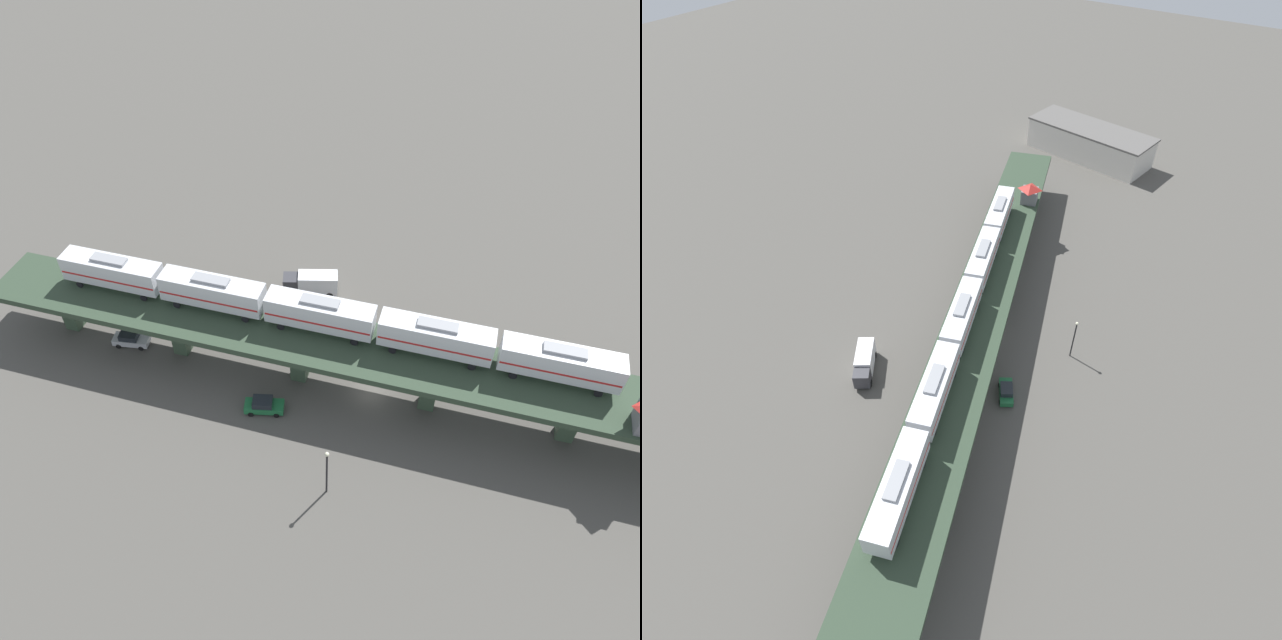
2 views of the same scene
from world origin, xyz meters
The scene contains 9 objects.
ground_plane centered at (0.00, 0.00, 0.00)m, with size 400.00×400.00×0.00m, color #4C4944.
elevated_viaduct centered at (0.05, -0.16, 6.10)m, with size 38.11×89.67×7.08m.
subway_train centered at (0.80, -6.57, 9.62)m, with size 23.11×59.87×4.45m.
signal_hut centered at (-6.75, 26.77, 8.88)m, with size 4.10×4.10×3.40m.
street_car_green centered at (9.18, -8.32, 0.94)m, with size 3.88×4.68×1.89m.
street_car_silver centered at (10.73, -28.13, 0.94)m, with size 3.66×4.73×1.89m.
delivery_truck centered at (-9.81, -15.50, 1.76)m, with size 5.92×7.22×3.20m.
street_lamp centered at (13.43, 3.19, 4.11)m, with size 0.44×0.44×6.94m.
warehouse_building centered at (-9.69, 62.87, 3.41)m, with size 29.80×14.51×6.80m.
Camera 2 is at (26.90, -45.96, 55.64)m, focal length 28.00 mm.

